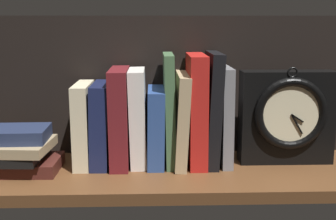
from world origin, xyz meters
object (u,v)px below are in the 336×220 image
at_px(book_tan_shortstories, 181,119).
at_px(framed_clock, 287,116).
at_px(book_navy_bierce, 101,124).
at_px(book_white_catcher, 138,117).
at_px(book_black_skeptic, 212,109).
at_px(book_gray_chess, 224,115).
at_px(book_blue_modern, 155,126).
at_px(book_cream_twain, 84,124).
at_px(book_maroon_dawkins, 120,117).
at_px(book_red_requiem, 196,110).
at_px(book_green_romantic, 169,109).
at_px(book_stack_side, 18,151).

distance_m(book_tan_shortstories, framed_clock, 0.24).
xyz_separation_m(book_navy_bierce, book_white_catcher, (0.08, 0.00, 0.02)).
height_order(book_black_skeptic, framed_clock, book_black_skeptic).
height_order(book_black_skeptic, book_gray_chess, book_black_skeptic).
height_order(book_white_catcher, book_blue_modern, book_white_catcher).
height_order(book_cream_twain, framed_clock, framed_clock).
distance_m(book_maroon_dawkins, book_red_requiem, 0.17).
distance_m(book_navy_bierce, book_red_requiem, 0.22).
bearing_deg(book_maroon_dawkins, book_white_catcher, 0.00).
relative_size(book_navy_bierce, book_tan_shortstories, 0.90).
bearing_deg(book_gray_chess, book_cream_twain, 180.00).
bearing_deg(book_white_catcher, book_maroon_dawkins, -180.00).
relative_size(book_red_requiem, framed_clock, 1.11).
bearing_deg(book_cream_twain, book_blue_modern, 0.00).
distance_m(book_tan_shortstories, book_black_skeptic, 0.07).
bearing_deg(book_gray_chess, book_white_catcher, 180.00).
xyz_separation_m(book_cream_twain, book_maroon_dawkins, (0.08, -0.00, 0.02)).
height_order(book_cream_twain, book_maroon_dawkins, book_maroon_dawkins).
bearing_deg(book_maroon_dawkins, book_navy_bierce, 180.00).
height_order(book_maroon_dawkins, book_blue_modern, book_maroon_dawkins).
bearing_deg(book_navy_bierce, book_white_catcher, 0.00).
distance_m(book_black_skeptic, book_gray_chess, 0.03).
bearing_deg(book_gray_chess, book_red_requiem, 180.00).
distance_m(book_red_requiem, book_black_skeptic, 0.04).
bearing_deg(book_green_romantic, book_maroon_dawkins, -180.00).
height_order(book_green_romantic, book_black_skeptic, book_black_skeptic).
height_order(book_tan_shortstories, book_red_requiem, book_red_requiem).
bearing_deg(framed_clock, book_red_requiem, 177.71).
bearing_deg(book_blue_modern, book_black_skeptic, 0.00).
height_order(book_cream_twain, book_navy_bierce, same).
distance_m(book_navy_bierce, book_stack_side, 0.19).
relative_size(book_tan_shortstories, book_stack_side, 1.18).
bearing_deg(book_gray_chess, framed_clock, -3.31).
bearing_deg(book_white_catcher, book_blue_modern, 0.00).
xyz_separation_m(book_tan_shortstories, framed_clock, (0.24, -0.01, 0.01)).
relative_size(book_cream_twain, book_white_catcher, 0.86).
bearing_deg(book_stack_side, book_gray_chess, 6.01).
bearing_deg(book_cream_twain, book_gray_chess, 0.00).
distance_m(book_cream_twain, book_white_catcher, 0.12).
bearing_deg(book_white_catcher, book_tan_shortstories, 0.00).
height_order(book_green_romantic, book_gray_chess, book_green_romantic).
distance_m(book_green_romantic, book_gray_chess, 0.13).
distance_m(book_black_skeptic, framed_clock, 0.17).
xyz_separation_m(book_maroon_dawkins, book_red_requiem, (0.17, 0.00, 0.02)).
height_order(book_tan_shortstories, framed_clock, framed_clock).
distance_m(book_maroon_dawkins, framed_clock, 0.38).
height_order(book_tan_shortstories, book_black_skeptic, book_black_skeptic).
bearing_deg(book_gray_chess, book_navy_bierce, 180.00).
bearing_deg(framed_clock, book_white_catcher, 178.61).
relative_size(book_white_catcher, book_tan_shortstories, 1.05).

